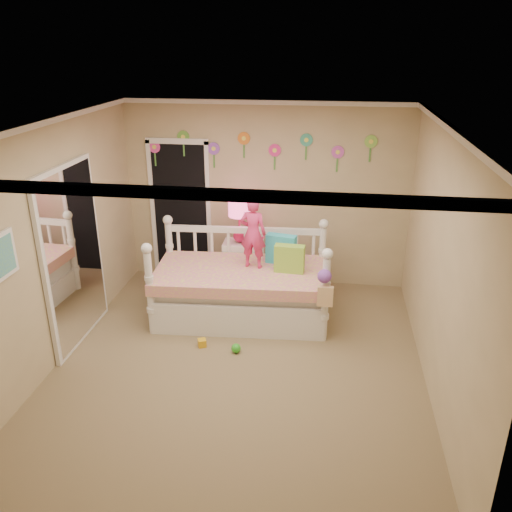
% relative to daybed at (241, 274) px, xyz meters
% --- Properties ---
extents(floor, '(4.00, 4.50, 0.01)m').
position_rel_daybed_xyz_m(floor, '(0.16, -1.08, -0.60)').
color(floor, '#7F684C').
rests_on(floor, ground).
extents(ceiling, '(4.00, 4.50, 0.01)m').
position_rel_daybed_xyz_m(ceiling, '(0.16, -1.08, 2.00)').
color(ceiling, white).
rests_on(ceiling, floor).
extents(back_wall, '(4.00, 0.01, 2.60)m').
position_rel_daybed_xyz_m(back_wall, '(0.16, 1.17, 0.70)').
color(back_wall, tan).
rests_on(back_wall, floor).
extents(left_wall, '(0.01, 4.50, 2.60)m').
position_rel_daybed_xyz_m(left_wall, '(-1.84, -1.08, 0.70)').
color(left_wall, tan).
rests_on(left_wall, floor).
extents(right_wall, '(0.01, 4.50, 2.60)m').
position_rel_daybed_xyz_m(right_wall, '(2.16, -1.08, 0.70)').
color(right_wall, tan).
rests_on(right_wall, floor).
extents(crown_molding, '(4.00, 4.50, 0.06)m').
position_rel_daybed_xyz_m(crown_molding, '(0.16, -1.08, 1.97)').
color(crown_molding, white).
rests_on(crown_molding, ceiling).
extents(daybed, '(2.26, 1.31, 1.19)m').
position_rel_daybed_xyz_m(daybed, '(0.00, 0.00, 0.00)').
color(daybed, white).
rests_on(daybed, floor).
extents(pillow_turquoise, '(0.40, 0.21, 0.38)m').
position_rel_daybed_xyz_m(pillow_turquoise, '(0.48, 0.27, 0.26)').
color(pillow_turquoise, '#2ABAD3').
rests_on(pillow_turquoise, daybed).
extents(pillow_lime, '(0.38, 0.16, 0.35)m').
position_rel_daybed_xyz_m(pillow_lime, '(0.61, 0.00, 0.24)').
color(pillow_lime, '#8DC73C').
rests_on(pillow_lime, daybed).
extents(child, '(0.36, 0.26, 0.90)m').
position_rel_daybed_xyz_m(child, '(0.14, 0.09, 0.52)').
color(child, '#E73476').
rests_on(child, daybed).
extents(nightstand, '(0.46, 0.36, 0.75)m').
position_rel_daybed_xyz_m(nightstand, '(-0.14, 0.72, -0.22)').
color(nightstand, white).
rests_on(nightstand, floor).
extents(table_lamp, '(0.30, 0.30, 0.65)m').
position_rel_daybed_xyz_m(table_lamp, '(-0.14, 0.72, 0.58)').
color(table_lamp, '#DD1D5A').
rests_on(table_lamp, nightstand).
extents(closet_doorway, '(0.90, 0.04, 2.07)m').
position_rel_daybed_xyz_m(closet_doorway, '(-1.09, 1.15, 0.44)').
color(closet_doorway, black).
rests_on(closet_doorway, back_wall).
extents(flower_decals, '(3.40, 0.02, 0.50)m').
position_rel_daybed_xyz_m(flower_decals, '(0.07, 1.16, 1.34)').
color(flower_decals, '#B2668C').
rests_on(flower_decals, back_wall).
extents(mirror_closet, '(0.07, 1.30, 2.10)m').
position_rel_daybed_xyz_m(mirror_closet, '(-1.80, -0.78, 0.45)').
color(mirror_closet, white).
rests_on(mirror_closet, left_wall).
extents(wall_picture, '(0.05, 0.34, 0.42)m').
position_rel_daybed_xyz_m(wall_picture, '(-1.81, -1.98, 0.95)').
color(wall_picture, white).
rests_on(wall_picture, left_wall).
extents(hanging_bag, '(0.20, 0.16, 0.36)m').
position_rel_daybed_xyz_m(hanging_bag, '(1.05, -0.56, 0.13)').
color(hanging_bag, beige).
rests_on(hanging_bag, daybed).
extents(toy_scatter, '(1.17, 1.48, 0.11)m').
position_rel_daybed_xyz_m(toy_scatter, '(-0.30, -0.77, -0.54)').
color(toy_scatter, '#996666').
rests_on(toy_scatter, floor).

